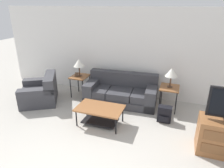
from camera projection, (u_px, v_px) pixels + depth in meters
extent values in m
cube|color=white|center=(128.00, 53.00, 5.88)|extent=(8.32, 0.06, 2.60)
cube|color=#38383D|center=(121.00, 99.00, 5.76)|extent=(2.05, 1.04, 0.22)
cube|color=#38383D|center=(99.00, 90.00, 5.83)|extent=(0.69, 0.87, 0.20)
cube|color=#38383D|center=(121.00, 93.00, 5.66)|extent=(0.69, 0.87, 0.20)
cube|color=#38383D|center=(144.00, 95.00, 5.49)|extent=(0.69, 0.87, 0.20)
cube|color=#38383D|center=(124.00, 78.00, 5.86)|extent=(2.01, 0.37, 0.40)
cube|color=#38383D|center=(93.00, 90.00, 5.91)|extent=(0.33, 0.94, 0.58)
cube|color=#38383D|center=(151.00, 97.00, 5.47)|extent=(0.33, 0.94, 0.58)
cube|color=#38383D|center=(39.00, 95.00, 5.78)|extent=(1.36, 1.40, 0.40)
cube|color=#38383D|center=(50.00, 81.00, 5.69)|extent=(0.76, 1.05, 0.40)
cube|color=#38383D|center=(41.00, 87.00, 6.12)|extent=(0.95, 0.71, 0.56)
cube|color=#38383D|center=(37.00, 99.00, 5.38)|extent=(0.95, 0.71, 0.56)
cube|color=#935B33|center=(100.00, 108.00, 4.62)|extent=(1.08, 0.65, 0.04)
cylinder|color=black|center=(76.00, 118.00, 4.61)|extent=(0.03, 0.03, 0.40)
cylinder|color=black|center=(116.00, 126.00, 4.32)|extent=(0.03, 0.03, 0.40)
cylinder|color=black|center=(87.00, 108.00, 5.08)|extent=(0.03, 0.03, 0.40)
cylinder|color=black|center=(123.00, 114.00, 4.78)|extent=(0.03, 0.03, 0.40)
cube|color=black|center=(100.00, 121.00, 4.74)|extent=(0.81, 0.46, 0.02)
cube|color=#935B33|center=(80.00, 76.00, 6.01)|extent=(0.49, 0.56, 0.03)
cylinder|color=black|center=(71.00, 88.00, 5.98)|extent=(0.03, 0.03, 0.61)
cylinder|color=black|center=(83.00, 90.00, 5.86)|extent=(0.03, 0.03, 0.61)
cylinder|color=black|center=(78.00, 83.00, 6.40)|extent=(0.03, 0.03, 0.61)
cylinder|color=black|center=(90.00, 84.00, 6.28)|extent=(0.03, 0.03, 0.61)
cube|color=#935B33|center=(170.00, 88.00, 5.21)|extent=(0.49, 0.56, 0.03)
cylinder|color=black|center=(160.00, 101.00, 5.18)|extent=(0.03, 0.03, 0.61)
cylinder|color=black|center=(176.00, 104.00, 5.06)|extent=(0.03, 0.03, 0.61)
cylinder|color=black|center=(162.00, 94.00, 5.60)|extent=(0.03, 0.03, 0.61)
cylinder|color=black|center=(177.00, 96.00, 5.48)|extent=(0.03, 0.03, 0.61)
cylinder|color=#472D1E|center=(80.00, 76.00, 6.00)|extent=(0.14, 0.14, 0.02)
cylinder|color=#472D1E|center=(79.00, 71.00, 5.94)|extent=(0.04, 0.04, 0.28)
cone|color=white|center=(79.00, 63.00, 5.85)|extent=(0.32, 0.32, 0.22)
cylinder|color=#472D1E|center=(170.00, 87.00, 5.20)|extent=(0.14, 0.14, 0.02)
cylinder|color=#472D1E|center=(170.00, 81.00, 5.14)|extent=(0.04, 0.04, 0.28)
cone|color=white|center=(171.00, 72.00, 5.05)|extent=(0.32, 0.32, 0.22)
cube|color=black|center=(165.00, 114.00, 4.80)|extent=(0.33, 0.19, 0.39)
cube|color=black|center=(164.00, 119.00, 4.73)|extent=(0.24, 0.05, 0.16)
cylinder|color=black|center=(161.00, 110.00, 4.93)|extent=(0.02, 0.02, 0.30)
cylinder|color=black|center=(169.00, 111.00, 4.87)|extent=(0.02, 0.02, 0.30)
cube|color=#4C3828|center=(77.00, 75.00, 5.92)|extent=(0.10, 0.04, 0.13)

